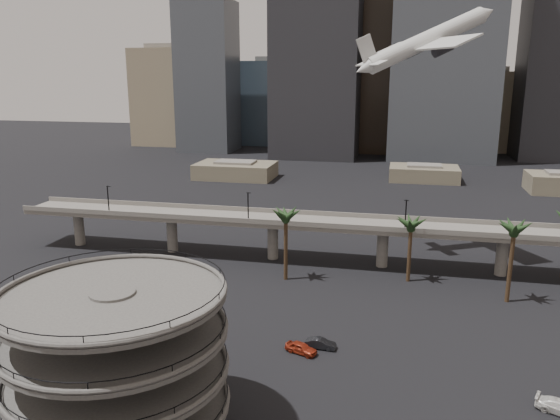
% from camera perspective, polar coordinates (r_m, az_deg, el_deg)
% --- Properties ---
extents(parking_ramp, '(22.20, 22.20, 17.35)m').
position_cam_1_polar(parking_ramp, '(58.25, -16.66, -14.03)').
color(parking_ramp, '#4B4846').
rests_on(parking_ramp, ground).
extents(overpass, '(130.00, 9.30, 14.70)m').
position_cam_1_polar(overpass, '(108.35, 4.92, -1.79)').
color(overpass, '#69635D').
rests_on(overpass, ground).
extents(palm_trees, '(54.40, 18.40, 14.00)m').
position_cam_1_polar(palm_trees, '(99.53, 16.71, -1.40)').
color(palm_trees, '#432F1C').
rests_on(palm_trees, ground).
extents(low_buildings, '(135.00, 27.50, 6.80)m').
position_cam_1_polar(low_buildings, '(193.83, 10.41, 3.67)').
color(low_buildings, brown).
rests_on(low_buildings, ground).
extents(skyline, '(269.00, 86.00, 111.66)m').
position_cam_1_polar(skyline, '(265.59, 13.31, 14.46)').
color(skyline, '#806D58').
rests_on(skyline, ground).
extents(airborne_jet, '(28.90, 27.61, 15.49)m').
position_cam_1_polar(airborne_jet, '(117.01, 15.03, 16.68)').
color(airborne_jet, silver).
rests_on(airborne_jet, ground).
extents(car_a, '(4.82, 3.28, 1.52)m').
position_cam_1_polar(car_a, '(75.99, 2.23, -14.21)').
color(car_a, maroon).
rests_on(car_a, ground).
extents(car_b, '(4.37, 1.75, 1.41)m').
position_cam_1_polar(car_b, '(77.38, 4.25, -13.74)').
color(car_b, black).
rests_on(car_b, ground).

